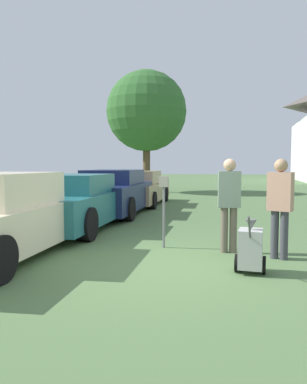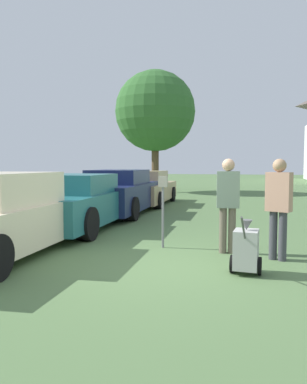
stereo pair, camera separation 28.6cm
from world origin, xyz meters
TOP-DOWN VIEW (x-y plane):
  - ground_plane at (0.00, 0.00)m, footprint 120.00×120.00m
  - parked_car_cream at (-3.05, -0.04)m, footprint 2.11×5.13m
  - parked_car_teal at (-3.05, 2.96)m, footprint 2.20×4.90m
  - parked_car_navy at (-3.05, 6.11)m, footprint 2.24×5.32m
  - parked_car_tan at (-3.05, 9.18)m, footprint 2.17×5.05m
  - parking_meter at (-0.33, 1.32)m, footprint 0.18×0.09m
  - person_worker at (0.97, 1.19)m, footprint 0.44×0.27m
  - person_supervisor at (1.87, 0.89)m, footprint 0.47×0.37m
  - equipment_cart at (1.35, -0.13)m, footprint 0.49×1.00m
  - shade_tree at (-4.53, 16.20)m, footprint 4.87×4.87m

SIDE VIEW (x-z plane):
  - ground_plane at x=0.00m, z-range 0.00..0.00m
  - equipment_cart at x=1.35m, z-range -0.11..0.89m
  - parked_car_tan at x=-3.05m, z-range -0.05..1.38m
  - parked_car_teal at x=-3.05m, z-range -0.03..1.41m
  - parked_car_cream at x=-3.05m, z-range -0.06..1.48m
  - parked_car_navy at x=-3.05m, z-range -0.04..1.48m
  - parking_meter at x=-0.33m, z-range 0.28..1.74m
  - person_supervisor at x=1.87m, z-range 0.13..1.93m
  - person_worker at x=0.97m, z-range 0.13..1.94m
  - shade_tree at x=-4.53m, z-range 1.23..8.60m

